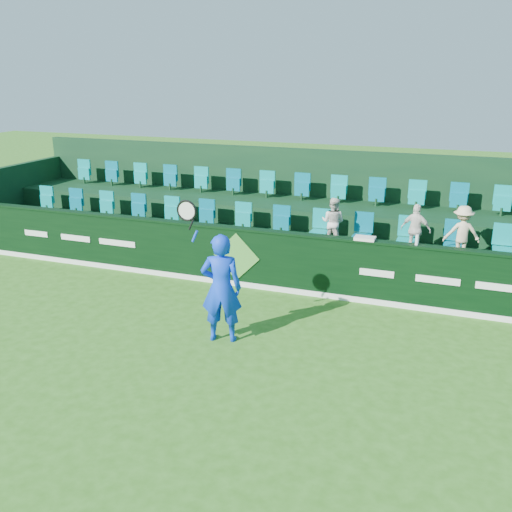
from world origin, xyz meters
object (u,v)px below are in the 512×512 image
at_px(spectator_middle, 416,230).
at_px(spectator_right, 462,233).
at_px(spectator_left, 333,222).
at_px(drinks_bottle, 417,240).
at_px(towel, 365,238).
at_px(tennis_player, 221,288).

xyz_separation_m(spectator_middle, spectator_right, (0.95, 0.00, 0.02)).
height_order(spectator_left, spectator_middle, spectator_left).
height_order(spectator_middle, drinks_bottle, spectator_middle).
xyz_separation_m(spectator_left, spectator_middle, (1.83, 0.00, -0.00)).
relative_size(spectator_left, towel, 2.72).
bearing_deg(towel, drinks_bottle, 0.00).
height_order(spectator_left, spectator_right, spectator_right).
xyz_separation_m(spectator_right, towel, (-1.86, -1.12, -0.00)).
bearing_deg(spectator_middle, spectator_left, 12.09).
height_order(tennis_player, spectator_left, tennis_player).
relative_size(spectator_left, spectator_right, 0.97).
xyz_separation_m(spectator_left, drinks_bottle, (1.95, -1.12, 0.09)).
relative_size(tennis_player, spectator_left, 2.32).
height_order(spectator_right, towel, spectator_right).
height_order(spectator_left, towel, spectator_left).
distance_m(spectator_left, towel, 1.45).
xyz_separation_m(tennis_player, spectator_left, (1.12, 3.80, 0.36)).
bearing_deg(towel, spectator_left, 129.42).
height_order(tennis_player, spectator_right, tennis_player).
bearing_deg(drinks_bottle, towel, 180.00).
distance_m(spectator_left, spectator_right, 2.78).
bearing_deg(spectator_left, drinks_bottle, 158.68).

